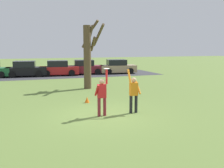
{
  "coord_description": "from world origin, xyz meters",
  "views": [
    {
      "loc": [
        -3.28,
        -10.62,
        3.03
      ],
      "look_at": [
        0.65,
        0.72,
        1.28
      ],
      "focal_mm": 40.77,
      "sensor_mm": 36.0,
      "label": 1
    }
  ],
  "objects_px": {
    "person_catcher": "(102,94)",
    "person_defender": "(134,92)",
    "parked_car_tan": "(117,67)",
    "frisbee_disc": "(107,69)",
    "bare_tree_tall": "(88,53)",
    "field_cone_orange": "(87,100)",
    "parked_car_black": "(26,69)",
    "parked_car_red": "(59,69)",
    "parked_car_maroon": "(85,68)"
  },
  "relations": [
    {
      "from": "person_defender",
      "to": "parked_car_tan",
      "type": "distance_m",
      "value": 17.76
    },
    {
      "from": "person_defender",
      "to": "parked_car_black",
      "type": "bearing_deg",
      "value": -76.32
    },
    {
      "from": "person_defender",
      "to": "parked_car_maroon",
      "type": "xyz_separation_m",
      "value": [
        1.76,
        17.38,
        -0.25
      ]
    },
    {
      "from": "frisbee_disc",
      "to": "parked_car_red",
      "type": "relative_size",
      "value": 0.06
    },
    {
      "from": "person_defender",
      "to": "parked_car_red",
      "type": "height_order",
      "value": "person_defender"
    },
    {
      "from": "parked_car_black",
      "to": "field_cone_orange",
      "type": "relative_size",
      "value": 13.39
    },
    {
      "from": "parked_car_maroon",
      "to": "parked_car_black",
      "type": "bearing_deg",
      "value": -170.87
    },
    {
      "from": "person_catcher",
      "to": "person_defender",
      "type": "distance_m",
      "value": 1.54
    },
    {
      "from": "person_defender",
      "to": "parked_car_red",
      "type": "distance_m",
      "value": 17.02
    },
    {
      "from": "parked_car_red",
      "to": "bare_tree_tall",
      "type": "xyz_separation_m",
      "value": [
        0.95,
        -9.42,
        1.84
      ]
    },
    {
      "from": "person_defender",
      "to": "bare_tree_tall",
      "type": "distance_m",
      "value": 7.73
    },
    {
      "from": "frisbee_disc",
      "to": "parked_car_black",
      "type": "distance_m",
      "value": 17.5
    },
    {
      "from": "person_defender",
      "to": "parked_car_black",
      "type": "height_order",
      "value": "person_defender"
    },
    {
      "from": "parked_car_black",
      "to": "bare_tree_tall",
      "type": "xyz_separation_m",
      "value": [
        4.27,
        -9.56,
        1.84
      ]
    },
    {
      "from": "parked_car_tan",
      "to": "field_cone_orange",
      "type": "bearing_deg",
      "value": -109.7
    },
    {
      "from": "person_catcher",
      "to": "frisbee_disc",
      "type": "bearing_deg",
      "value": -0.0
    },
    {
      "from": "person_catcher",
      "to": "parked_car_black",
      "type": "relative_size",
      "value": 0.49
    },
    {
      "from": "person_catcher",
      "to": "person_defender",
      "type": "bearing_deg",
      "value": -0.0
    },
    {
      "from": "frisbee_disc",
      "to": "parked_car_tan",
      "type": "distance_m",
      "value": 18.28
    },
    {
      "from": "person_catcher",
      "to": "bare_tree_tall",
      "type": "bearing_deg",
      "value": 79.26
    },
    {
      "from": "bare_tree_tall",
      "to": "field_cone_orange",
      "type": "bearing_deg",
      "value": -105.08
    },
    {
      "from": "person_defender",
      "to": "frisbee_disc",
      "type": "bearing_deg",
      "value": 0.0
    },
    {
      "from": "person_defender",
      "to": "frisbee_disc",
      "type": "height_order",
      "value": "frisbee_disc"
    },
    {
      "from": "bare_tree_tall",
      "to": "field_cone_orange",
      "type": "height_order",
      "value": "bare_tree_tall"
    },
    {
      "from": "frisbee_disc",
      "to": "field_cone_orange",
      "type": "bearing_deg",
      "value": 94.16
    },
    {
      "from": "person_catcher",
      "to": "parked_car_red",
      "type": "distance_m",
      "value": 17.02
    },
    {
      "from": "person_defender",
      "to": "field_cone_orange",
      "type": "relative_size",
      "value": 6.37
    },
    {
      "from": "parked_car_tan",
      "to": "field_cone_orange",
      "type": "distance_m",
      "value": 15.71
    },
    {
      "from": "person_defender",
      "to": "parked_car_tan",
      "type": "xyz_separation_m",
      "value": [
        5.48,
        16.9,
        -0.25
      ]
    },
    {
      "from": "bare_tree_tall",
      "to": "field_cone_orange",
      "type": "relative_size",
      "value": 15.52
    },
    {
      "from": "person_catcher",
      "to": "bare_tree_tall",
      "type": "xyz_separation_m",
      "value": [
        1.29,
        7.59,
        1.59
      ]
    },
    {
      "from": "parked_car_red",
      "to": "parked_car_maroon",
      "type": "bearing_deg",
      "value": 14.45
    },
    {
      "from": "person_catcher",
      "to": "parked_car_tan",
      "type": "relative_size",
      "value": 0.49
    },
    {
      "from": "parked_car_black",
      "to": "parked_car_red",
      "type": "bearing_deg",
      "value": 4.36
    },
    {
      "from": "parked_car_maroon",
      "to": "bare_tree_tall",
      "type": "relative_size",
      "value": 0.86
    },
    {
      "from": "parked_car_red",
      "to": "field_cone_orange",
      "type": "height_order",
      "value": "parked_car_red"
    },
    {
      "from": "parked_car_black",
      "to": "parked_car_red",
      "type": "xyz_separation_m",
      "value": [
        3.32,
        -0.14,
        0.0
      ]
    },
    {
      "from": "bare_tree_tall",
      "to": "field_cone_orange",
      "type": "distance_m",
      "value": 5.45
    },
    {
      "from": "parked_car_black",
      "to": "person_catcher",
      "type": "bearing_deg",
      "value": -73.37
    },
    {
      "from": "parked_car_red",
      "to": "parked_car_tan",
      "type": "xyz_separation_m",
      "value": [
        6.67,
        -0.08,
        0.0
      ]
    },
    {
      "from": "parked_car_tan",
      "to": "field_cone_orange",
      "type": "height_order",
      "value": "parked_car_tan"
    },
    {
      "from": "person_catcher",
      "to": "field_cone_orange",
      "type": "distance_m",
      "value": 2.98
    },
    {
      "from": "parked_car_tan",
      "to": "bare_tree_tall",
      "type": "bearing_deg",
      "value": -114.76
    },
    {
      "from": "frisbee_disc",
      "to": "person_defender",
      "type": "bearing_deg",
      "value": 1.11
    },
    {
      "from": "parked_car_black",
      "to": "bare_tree_tall",
      "type": "distance_m",
      "value": 10.63
    },
    {
      "from": "person_catcher",
      "to": "parked_car_maroon",
      "type": "distance_m",
      "value": 17.72
    },
    {
      "from": "frisbee_disc",
      "to": "person_catcher",
      "type": "bearing_deg",
      "value": -178.89
    },
    {
      "from": "person_defender",
      "to": "parked_car_red",
      "type": "bearing_deg",
      "value": -87.08
    },
    {
      "from": "person_defender",
      "to": "bare_tree_tall",
      "type": "xyz_separation_m",
      "value": [
        -0.25,
        7.56,
        1.59
      ]
    },
    {
      "from": "person_defender",
      "to": "field_cone_orange",
      "type": "bearing_deg",
      "value": -62.96
    }
  ]
}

